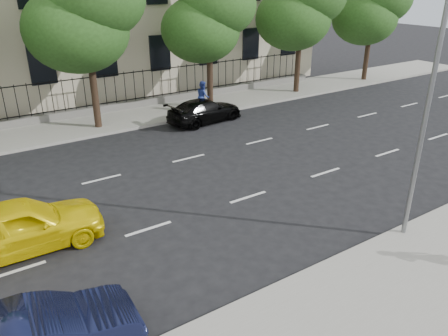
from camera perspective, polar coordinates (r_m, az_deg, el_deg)
name	(u,v)px	position (r m, az deg, el deg)	size (l,w,h in m)	color
ground	(294,227)	(14.52, 9.07, -7.61)	(120.00, 120.00, 0.00)	black
near_sidewalk	(399,293)	(12.42, 21.90, -14.94)	(60.00, 4.00, 0.15)	gray
far_sidewalk	(129,118)	(25.62, -12.37, 6.42)	(60.00, 4.00, 0.15)	gray
lane_markings	(215,176)	(17.84, -1.13, -1.02)	(49.60, 4.62, 0.01)	silver
iron_fence	(117,101)	(27.00, -13.84, 8.43)	(30.00, 0.50, 2.20)	slate
street_light	(417,69)	(13.46, 23.86, 11.78)	(0.25, 3.32, 8.05)	slate
tree_c	(83,1)	(23.31, -17.92, 20.09)	(5.89, 5.50, 9.80)	#382619
tree_d	(208,8)	(26.22, -2.09, 20.17)	(5.34, 4.94, 8.84)	#382619
tree_f	(372,0)	(35.59, 18.81, 20.05)	(5.52, 5.12, 9.01)	#382619
yellow_taxi	(19,226)	(14.16, -25.19, -6.89)	(1.92, 4.77, 1.62)	yellow
black_sedan	(205,111)	(24.40, -2.51, 7.49)	(1.82, 4.47, 1.30)	black
pedestrian_far	(203,96)	(25.94, -2.76, 9.37)	(0.86, 0.67, 1.77)	#2A3D92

